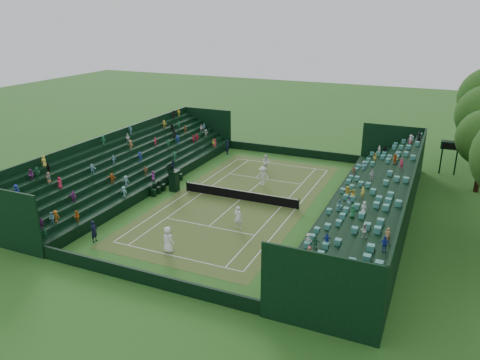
{
  "coord_description": "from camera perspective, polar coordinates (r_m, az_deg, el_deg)",
  "views": [
    {
      "loc": [
        16.6,
        -37.58,
        16.82
      ],
      "look_at": [
        0.0,
        0.0,
        2.0
      ],
      "focal_mm": 35.0,
      "sensor_mm": 36.0,
      "label": 1
    }
  ],
  "objects": [
    {
      "name": "player_far_east",
      "position": [
        47.86,
        2.77,
        0.51
      ],
      "size": [
        1.43,
        1.01,
        2.01
      ],
      "primitive_type": "imported",
      "rotation": [
        0.0,
        0.0,
        0.22
      ],
      "color": "white",
      "rests_on": "ground"
    },
    {
      "name": "north_grandstand",
      "position": [
        40.76,
        16.53,
        -3.04
      ],
      "size": [
        6.6,
        32.0,
        4.9
      ],
      "color": "black",
      "rests_on": "ground"
    },
    {
      "name": "south_grandstand",
      "position": [
        50.02,
        -13.39,
        1.5
      ],
      "size": [
        6.6,
        32.0,
        4.9
      ],
      "color": "black",
      "rests_on": "ground"
    },
    {
      "name": "perimeter_wall_north",
      "position": [
        58.32,
        6.33,
        3.46
      ],
      "size": [
        17.17,
        0.2,
        1.0
      ],
      "primitive_type": "cube",
      "color": "black",
      "rests_on": "ground"
    },
    {
      "name": "line_judge_south",
      "position": [
        37.97,
        -17.37,
        -5.99
      ],
      "size": [
        0.43,
        0.64,
        1.73
      ],
      "primitive_type": "imported",
      "rotation": [
        0.0,
        0.0,
        1.6
      ],
      "color": "black",
      "rests_on": "ground"
    },
    {
      "name": "perimeter_wall_south",
      "position": [
        31.82,
        -11.88,
        -11.49
      ],
      "size": [
        17.17,
        0.2,
        1.0
      ],
      "primitive_type": "cube",
      "color": "black",
      "rests_on": "ground"
    },
    {
      "name": "tennis_net",
      "position": [
        44.2,
        0.0,
        -1.8
      ],
      "size": [
        11.67,
        0.1,
        1.06
      ],
      "color": "black",
      "rests_on": "ground"
    },
    {
      "name": "line_judge_north",
      "position": [
        58.44,
        -1.54,
        4.03
      ],
      "size": [
        0.6,
        0.76,
        1.83
      ],
      "primitive_type": "imported",
      "rotation": [
        0.0,
        0.0,
        1.85
      ],
      "color": "black",
      "rests_on": "ground"
    },
    {
      "name": "player_near_east",
      "position": [
        38.39,
        -0.24,
        -4.54
      ],
      "size": [
        0.75,
        0.53,
        1.95
      ],
      "primitive_type": "imported",
      "rotation": [
        0.0,
        0.0,
        3.06
      ],
      "color": "white",
      "rests_on": "ground"
    },
    {
      "name": "perimeter_wall_east",
      "position": [
        41.77,
        10.73,
        -3.53
      ],
      "size": [
        0.2,
        31.77,
        1.0
      ],
      "primitive_type": "cube",
      "color": "black",
      "rests_on": "ground"
    },
    {
      "name": "player_near_west",
      "position": [
        35.12,
        -8.79,
        -7.19
      ],
      "size": [
        1.08,
        0.81,
        2.01
      ],
      "primitive_type": "imported",
      "rotation": [
        0.0,
        0.0,
        2.95
      ],
      "color": "white",
      "rests_on": "ground"
    },
    {
      "name": "perimeter_wall_west",
      "position": [
        48.04,
        -9.3,
        -0.3
      ],
      "size": [
        0.2,
        31.77,
        1.0
      ],
      "primitive_type": "cube",
      "color": "black",
      "rests_on": "ground"
    },
    {
      "name": "court_surface",
      "position": [
        44.39,
        0.0,
        -2.42
      ],
      "size": [
        12.97,
        26.77,
        0.01
      ],
      "primitive_type": "cube",
      "color": "#2E6521",
      "rests_on": "ground"
    },
    {
      "name": "ground",
      "position": [
        44.4,
        0.0,
        -2.43
      ],
      "size": [
        160.0,
        160.0,
        0.0
      ],
      "primitive_type": "plane",
      "color": "#2C6820",
      "rests_on": "ground"
    },
    {
      "name": "player_far_west",
      "position": [
        52.39,
        3.21,
        2.13
      ],
      "size": [
        1.03,
        0.89,
        1.82
      ],
      "primitive_type": "imported",
      "rotation": [
        0.0,
        0.0,
        0.25
      ],
      "color": "white",
      "rests_on": "ground"
    },
    {
      "name": "umpire_chair",
      "position": [
        46.61,
        -8.07,
        0.24
      ],
      "size": [
        1.0,
        1.0,
        3.16
      ],
      "color": "black",
      "rests_on": "ground"
    },
    {
      "name": "courtside_chairs",
      "position": [
        47.83,
        -8.85,
        -0.51
      ],
      "size": [
        0.47,
        5.44,
        1.01
      ],
      "color": "black",
      "rests_on": "ground"
    },
    {
      "name": "scoreboard_tower",
      "position": [
        55.31,
        24.29,
        3.74
      ],
      "size": [
        2.0,
        1.0,
        3.7
      ],
      "color": "black",
      "rests_on": "ground"
    }
  ]
}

